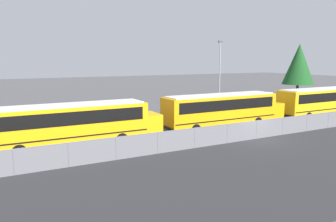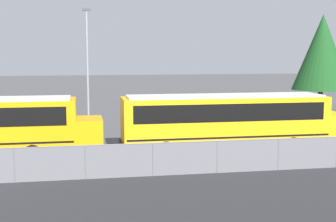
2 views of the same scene
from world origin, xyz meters
The scene contains 3 objects.
school_bus_4 centered at (14.06, 4.35, 1.93)m, with size 12.95×2.60×3.26m.
light_pole centered at (6.34, 13.47, 4.75)m, with size 0.60×0.24×8.73m.
tree_1 centered at (27.71, 19.51, 5.65)m, with size 5.32×5.32×9.11m.
Camera 2 is at (6.03, -20.56, 5.56)m, focal length 50.00 mm.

